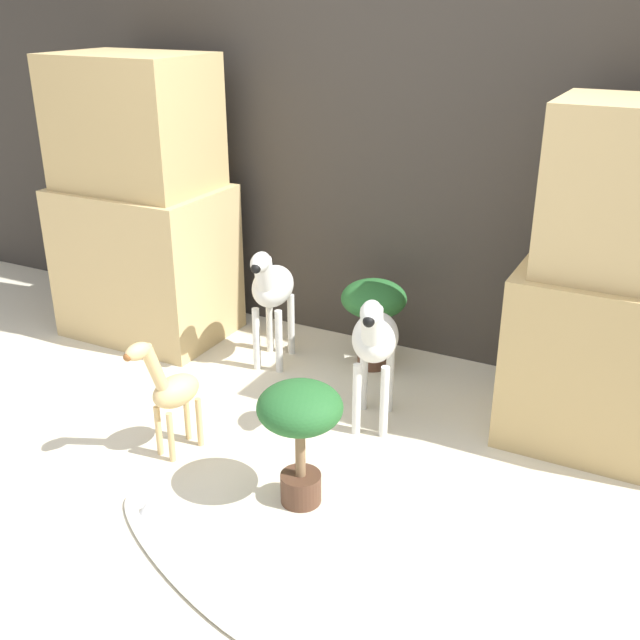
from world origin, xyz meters
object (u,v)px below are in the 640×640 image
(potted_palm_back, at_px, (374,305))
(giraffe_figurine, at_px, (171,389))
(potted_palm_front, at_px, (300,420))
(surfboard, at_px, (197,562))
(zebra_left, at_px, (271,288))
(zebra_right, at_px, (374,340))

(potted_palm_back, bearing_deg, giraffe_figurine, -110.37)
(potted_palm_front, xyz_separation_m, surfboard, (-0.15, -0.48, -0.35))
(zebra_left, bearing_deg, potted_palm_back, 23.30)
(potted_palm_front, xyz_separation_m, potted_palm_back, (-0.22, 1.18, -0.02))
(surfboard, bearing_deg, giraffe_figurine, 132.83)
(zebra_right, height_order, potted_palm_front, zebra_right)
(potted_palm_front, distance_m, surfboard, 0.61)
(potted_palm_back, xyz_separation_m, surfboard, (0.07, -1.66, -0.33))
(zebra_right, distance_m, zebra_left, 0.79)
(zebra_left, bearing_deg, zebra_right, -24.72)
(zebra_right, xyz_separation_m, potted_palm_front, (-0.02, -0.64, -0.06))
(zebra_right, distance_m, potted_palm_front, 0.64)
(zebra_left, xyz_separation_m, potted_palm_front, (0.70, -0.97, -0.06))
(zebra_right, relative_size, zebra_left, 1.00)
(giraffe_figurine, bearing_deg, zebra_left, 93.86)
(surfboard, bearing_deg, zebra_right, 81.70)
(zebra_right, bearing_deg, giraffe_figurine, -137.90)
(giraffe_figurine, relative_size, potted_palm_back, 1.19)
(zebra_right, height_order, zebra_left, same)
(giraffe_figurine, xyz_separation_m, surfboard, (0.49, -0.53, -0.29))
(potted_palm_front, bearing_deg, zebra_right, 88.34)
(zebra_right, bearing_deg, potted_palm_back, 113.69)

